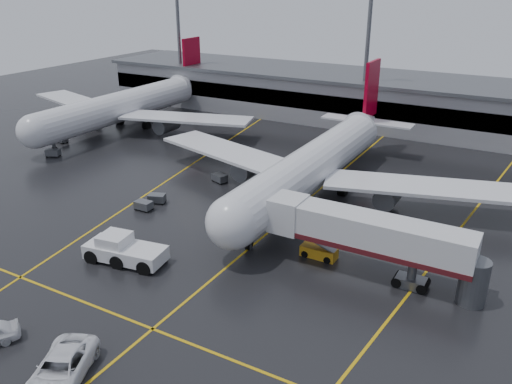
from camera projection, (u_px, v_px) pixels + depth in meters
The scene contains 19 objects.
ground at pixel (280, 222), 58.67m from camera, with size 220.00×220.00×0.00m, color black.
apron_line_centre at pixel (280, 222), 58.66m from camera, with size 0.25×90.00×0.02m, color gold.
apron_line_stop at pixel (153, 329), 40.94m from camera, with size 60.00×0.25×0.02m, color gold.
apron_line_left at pixel (188, 167), 75.80m from camera, with size 0.25×70.00×0.02m, color gold.
apron_line_right at pixel (465, 223), 58.54m from camera, with size 0.25×70.00×0.02m, color gold.
terminal at pixel (400, 102), 95.62m from camera, with size 122.00×19.00×8.60m.
light_mast_left at pixel (179, 34), 107.40m from camera, with size 3.00×1.20×25.45m.
light_mast_mid at pixel (367, 46), 89.24m from camera, with size 3.00×1.20×25.45m.
main_airliner at pixel (316, 162), 64.87m from camera, with size 48.80×45.60×14.10m.
second_airliner at pixel (126, 105), 93.60m from camera, with size 48.80×45.60×14.10m.
jet_bridge at pixel (369, 237), 46.95m from camera, with size 19.90×3.40×6.05m.
pushback_tractor at pixel (124, 251), 50.34m from camera, with size 8.23×4.41×2.80m.
belt_loader at pixel (319, 252), 51.28m from camera, with size 3.57×1.73×2.24m.
service_van_a at pixel (60, 370), 35.33m from camera, with size 3.22×6.99×1.94m, color white.
baggage_cart_a at pixel (144, 205), 61.58m from camera, with size 2.02×1.34×1.12m.
baggage_cart_b at pixel (157, 198), 63.51m from camera, with size 2.34×1.94×1.12m.
baggage_cart_c at pixel (220, 178), 69.92m from camera, with size 2.32×1.90×1.12m.
baggage_cart_d at pixel (61, 139), 86.70m from camera, with size 2.09×1.44×1.12m.
baggage_cart_e at pixel (53, 153), 79.88m from camera, with size 2.36×2.01×1.12m.
Camera 1 is at (23.62, -47.45, 25.51)m, focal length 36.82 mm.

